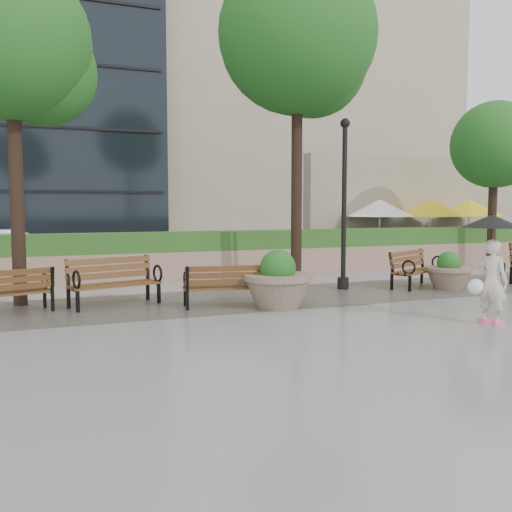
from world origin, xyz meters
name	(u,v)px	position (x,y,z in m)	size (l,w,h in m)	color
ground	(337,323)	(0.00, 0.00, 0.00)	(100.00, 100.00, 0.00)	gray
cobble_strip	(270,297)	(0.00, 3.00, 0.01)	(28.00, 3.20, 0.01)	#383330
hedge_wall	(216,255)	(0.00, 7.00, 0.66)	(24.00, 0.80, 1.35)	#A37B69
cafe_wall	(418,208)	(9.50, 10.00, 2.00)	(10.00, 0.60, 4.00)	tan
cafe_hedge	(445,251)	(9.00, 7.80, 0.45)	(8.00, 0.50, 0.90)	#23521B
asphalt_street	(181,264)	(0.00, 11.00, 0.00)	(40.00, 7.00, 0.00)	black
bldg_stone	(291,74)	(10.00, 23.00, 10.00)	(18.00, 10.00, 20.00)	tan
bench_0	(8,301)	(-5.47, 3.03, 0.26)	(1.75, 1.10, 0.88)	brown
bench_1	(115,292)	(-3.43, 3.21, 0.30)	(1.97, 1.20, 1.00)	brown
bench_2	(224,295)	(-1.37, 2.24, 0.26)	(1.72, 0.90, 0.88)	brown
bench_3	(416,277)	(4.10, 3.10, 0.28)	(1.85, 1.38, 0.93)	brown
planter_left	(278,285)	(-0.36, 1.77, 0.47)	(1.42, 1.42, 1.19)	#7F6B56
planter_right	(449,274)	(4.69, 2.57, 0.37)	(1.14, 1.14, 0.95)	#7F6B56
lamppost	(344,215)	(2.21, 3.51, 1.86)	(0.28, 0.28, 4.21)	black
tree_0	(20,51)	(-5.10, 4.11, 5.23)	(3.31, 3.19, 6.98)	black
tree_1	(302,43)	(1.53, 4.57, 6.20)	(4.00, 4.00, 8.37)	black
tree_2	(496,149)	(9.33, 5.84, 3.96)	(2.99, 2.81, 5.48)	black
patio_umb_white	(380,208)	(6.99, 8.98, 1.99)	(2.50, 2.50, 2.30)	black
patio_umb_yellow_a	(430,208)	(8.83, 8.44, 1.99)	(2.50, 2.50, 2.30)	black
patio_umb_yellow_b	(470,208)	(10.83, 8.61, 1.99)	(2.50, 2.50, 2.30)	black
car_right	(17,252)	(-5.38, 10.08, 0.68)	(1.44, 4.12, 1.36)	white
pedestrian	(492,258)	(2.45, -1.10, 1.17)	(1.05, 1.05, 1.92)	beige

